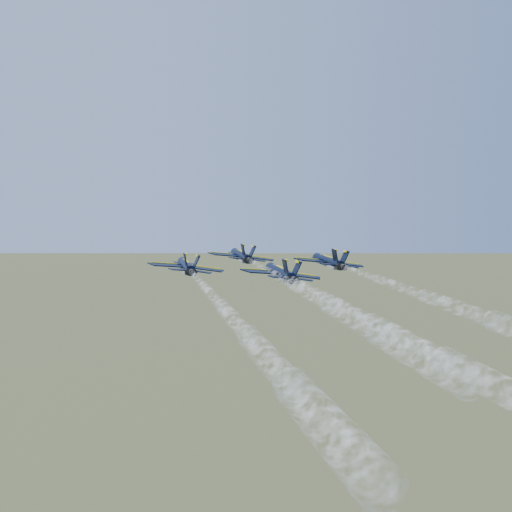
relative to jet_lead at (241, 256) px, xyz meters
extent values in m
cylinder|color=black|center=(-0.01, -0.32, 0.03)|extent=(2.35, 12.46, 1.78)
cone|color=black|center=(0.34, 7.09, 0.03)|extent=(1.89, 2.51, 1.78)
ellipsoid|color=black|center=(0.20, 2.85, 0.54)|extent=(1.11, 2.29, 0.88)
cube|color=gray|center=(-0.09, -0.31, -0.57)|extent=(1.96, 11.18, 0.59)
cube|color=black|center=(-3.21, -0.92, 0.34)|extent=(6.00, 4.31, 0.85)
cube|color=yellow|center=(-3.12, 0.67, 0.43)|extent=(5.14, 1.70, 0.87)
cube|color=black|center=(3.09, -1.21, -0.46)|extent=(6.11, 4.70, 0.85)
cube|color=yellow|center=(3.18, 0.38, -0.37)|extent=(5.02, 2.16, 0.87)
cube|color=black|center=(-2.23, -6.13, 0.28)|extent=(2.78, 2.21, 0.44)
cube|color=black|center=(1.66, -6.32, -0.21)|extent=(2.83, 2.37, 0.44)
cube|color=black|center=(-0.88, -5.54, 1.43)|extent=(0.70, 2.08, 2.41)
cube|color=black|center=(0.69, -5.62, 1.23)|extent=(1.27, 2.11, 2.26)
cylinder|color=black|center=(-0.75, -6.86, -0.01)|extent=(1.20, 1.17, 1.15)
cylinder|color=black|center=(0.09, -6.90, -0.11)|extent=(1.20, 1.17, 1.15)
cylinder|color=black|center=(-11.94, -12.02, 0.03)|extent=(2.35, 12.46, 1.78)
cone|color=black|center=(-11.59, -4.62, 0.03)|extent=(1.89, 2.51, 1.78)
ellipsoid|color=black|center=(-11.72, -8.85, 0.54)|extent=(1.11, 2.29, 0.88)
cube|color=gray|center=(-12.01, -12.02, -0.57)|extent=(1.96, 11.18, 0.59)
cube|color=black|center=(-15.13, -12.62, 0.34)|extent=(6.00, 4.31, 0.85)
cube|color=yellow|center=(-15.04, -11.03, 0.43)|extent=(5.14, 1.70, 0.87)
cube|color=black|center=(-8.83, -12.91, -0.46)|extent=(6.11, 4.70, 0.85)
cube|color=yellow|center=(-8.75, -11.33, -0.37)|extent=(5.02, 2.16, 0.87)
cube|color=black|center=(-14.16, -17.84, 0.28)|extent=(2.78, 2.21, 0.44)
cube|color=black|center=(-10.27, -18.02, -0.21)|extent=(2.83, 2.37, 0.44)
cube|color=black|center=(-12.80, -17.25, 1.43)|extent=(0.70, 2.08, 2.41)
cube|color=black|center=(-11.23, -17.32, 1.23)|extent=(1.27, 2.11, 2.26)
cylinder|color=black|center=(-12.67, -18.56, -0.01)|extent=(1.20, 1.17, 1.15)
cylinder|color=black|center=(-11.84, -18.60, -0.11)|extent=(1.20, 1.17, 1.15)
cylinder|color=black|center=(12.31, -12.26, 0.03)|extent=(2.35, 12.46, 1.78)
cone|color=black|center=(12.65, -4.85, 0.03)|extent=(1.89, 2.51, 1.78)
ellipsoid|color=black|center=(12.52, -9.09, 0.54)|extent=(1.11, 2.29, 0.88)
cube|color=gray|center=(12.23, -12.25, -0.57)|extent=(1.96, 11.18, 0.59)
cube|color=black|center=(9.11, -12.86, 0.34)|extent=(6.00, 4.31, 0.85)
cube|color=yellow|center=(9.20, -11.27, 0.43)|extent=(5.14, 1.70, 0.87)
cube|color=black|center=(15.41, -13.15, -0.46)|extent=(6.11, 4.70, 0.85)
cube|color=yellow|center=(15.50, -11.56, -0.37)|extent=(5.02, 2.16, 0.87)
cube|color=black|center=(10.09, -18.07, 0.28)|extent=(2.78, 2.21, 0.44)
cube|color=black|center=(13.98, -18.26, -0.21)|extent=(2.83, 2.37, 0.44)
cube|color=black|center=(11.44, -17.48, 1.43)|extent=(0.70, 2.08, 2.41)
cube|color=black|center=(13.01, -17.56, 1.23)|extent=(1.27, 2.11, 2.26)
cylinder|color=black|center=(11.57, -18.80, -0.01)|extent=(1.20, 1.17, 1.15)
cylinder|color=black|center=(12.41, -18.84, -0.11)|extent=(1.20, 1.17, 1.15)
cylinder|color=black|center=(0.48, -23.07, 0.03)|extent=(2.35, 12.46, 1.78)
cone|color=black|center=(0.83, -15.67, 0.03)|extent=(1.89, 2.51, 1.78)
ellipsoid|color=black|center=(0.69, -19.90, 0.54)|extent=(1.11, 2.29, 0.88)
cube|color=gray|center=(0.40, -23.07, -0.57)|extent=(1.96, 11.18, 0.59)
cube|color=black|center=(-2.72, -23.67, 0.34)|extent=(6.00, 4.31, 0.85)
cube|color=yellow|center=(-2.63, -22.08, 0.43)|extent=(5.14, 1.70, 0.87)
cube|color=black|center=(3.58, -23.96, -0.46)|extent=(6.11, 4.70, 0.85)
cube|color=yellow|center=(3.67, -22.38, -0.37)|extent=(5.02, 2.16, 0.87)
cube|color=black|center=(-1.74, -28.89, 0.28)|extent=(2.78, 2.21, 0.44)
cube|color=black|center=(2.15, -29.07, -0.21)|extent=(2.83, 2.37, 0.44)
cube|color=black|center=(-0.39, -28.29, 1.43)|extent=(0.70, 2.08, 2.41)
cube|color=black|center=(1.18, -28.37, 1.23)|extent=(1.27, 2.11, 2.26)
cylinder|color=black|center=(-0.26, -29.61, -0.01)|extent=(1.20, 1.17, 1.15)
cylinder|color=black|center=(0.58, -29.65, -0.11)|extent=(1.20, 1.17, 1.15)
cylinder|color=white|center=(-0.66, -14.15, 0.03)|extent=(1.64, 14.98, 0.94)
cylinder|color=white|center=(-1.32, -28.24, 0.03)|extent=(1.99, 15.00, 1.30)
cylinder|color=white|center=(-1.98, -42.33, 0.03)|extent=(2.41, 15.01, 1.71)
cylinder|color=white|center=(-2.64, -56.42, 0.03)|extent=(2.89, 15.04, 2.19)
cylinder|color=white|center=(-3.30, -70.51, 0.03)|extent=(3.41, 15.06, 2.72)
cylinder|color=white|center=(-12.58, -25.85, 0.03)|extent=(1.64, 14.98, 0.94)
cylinder|color=white|center=(-13.25, -39.94, 0.03)|extent=(1.99, 15.00, 1.30)
cylinder|color=white|center=(-13.91, -54.03, 0.03)|extent=(2.41, 15.01, 1.71)
cylinder|color=white|center=(-14.57, -68.12, 0.03)|extent=(2.89, 15.04, 2.19)
cylinder|color=white|center=(-15.23, -82.21, 0.03)|extent=(3.41, 15.06, 2.72)
cylinder|color=white|center=(11.66, -26.09, 0.03)|extent=(1.64, 14.98, 0.94)
cylinder|color=white|center=(11.00, -40.18, 0.03)|extent=(1.99, 15.00, 1.30)
cylinder|color=white|center=(10.34, -54.27, 0.03)|extent=(2.41, 15.01, 1.71)
cylinder|color=white|center=(-0.17, -36.90, 0.03)|extent=(1.64, 14.98, 0.94)
cylinder|color=white|center=(-0.83, -50.99, 0.03)|extent=(1.99, 15.00, 1.30)
cylinder|color=white|center=(-1.49, -65.08, 0.03)|extent=(2.41, 15.01, 1.71)
cylinder|color=white|center=(-2.15, -79.17, 0.03)|extent=(2.89, 15.04, 2.19)
camera|label=1|loc=(-27.53, -113.36, 13.62)|focal=45.00mm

